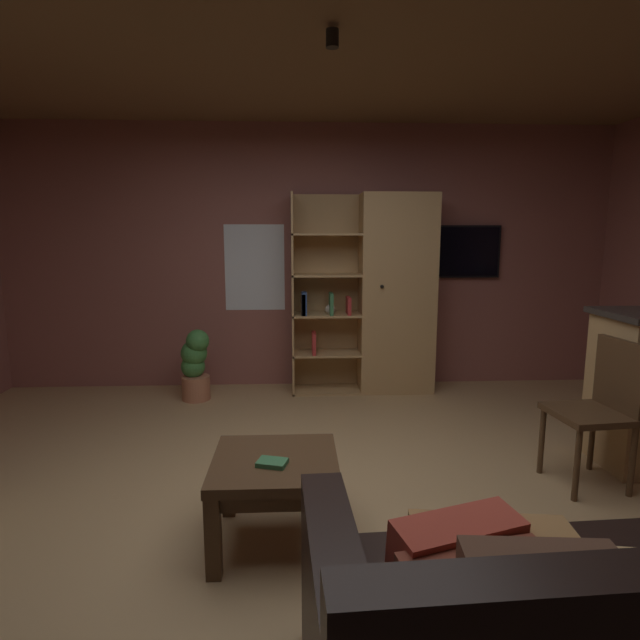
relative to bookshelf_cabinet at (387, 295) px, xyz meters
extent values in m
cube|color=tan|center=(-0.76, -2.37, -0.97)|extent=(6.14, 5.23, 0.02)
cube|color=#8E544C|center=(-0.76, 0.27, 0.36)|extent=(6.26, 0.06, 2.64)
cube|color=white|center=(-1.31, 0.24, 0.26)|extent=(0.60, 0.01, 0.86)
cube|color=tan|center=(0.10, -0.01, 0.01)|extent=(0.73, 0.38, 1.95)
cube|color=tan|center=(-0.60, 0.17, 0.01)|extent=(0.67, 0.02, 1.95)
cube|color=tan|center=(-0.93, -0.01, 0.01)|extent=(0.02, 0.38, 1.95)
sphere|color=black|center=(-0.09, -0.21, 0.11)|extent=(0.04, 0.04, 0.04)
cube|color=tan|center=(-0.60, -0.01, -0.95)|extent=(0.67, 0.38, 0.02)
cube|color=tan|center=(-0.60, -0.01, -0.57)|extent=(0.67, 0.38, 0.02)
cube|color=tan|center=(-0.60, -0.01, -0.18)|extent=(0.67, 0.38, 0.02)
cube|color=tan|center=(-0.60, -0.01, 0.21)|extent=(0.67, 0.38, 0.02)
cube|color=tan|center=(-0.60, -0.01, 0.59)|extent=(0.67, 0.38, 0.02)
cube|color=#2D4C8C|center=(-0.82, -0.06, -0.07)|extent=(0.05, 0.23, 0.21)
cube|color=#B22D2D|center=(-0.72, -0.06, -0.46)|extent=(0.04, 0.23, 0.21)
cube|color=#387247|center=(-0.56, -0.06, -0.07)|extent=(0.03, 0.23, 0.21)
cube|color=#B22D2D|center=(-0.39, -0.06, -0.09)|extent=(0.03, 0.23, 0.17)
cube|color=black|center=(-0.83, -0.06, -0.07)|extent=(0.04, 0.23, 0.21)
sphere|color=beige|center=(-0.56, -0.01, -0.13)|extent=(0.10, 0.10, 0.10)
cube|color=brown|center=(-0.43, -3.77, -0.43)|extent=(0.43, 0.22, 0.37)
cube|color=brown|center=(-0.30, -3.86, -0.39)|extent=(0.40, 0.17, 0.43)
cube|color=#AD3D2D|center=(-0.44, -3.63, -0.41)|extent=(0.42, 0.28, 0.40)
cube|color=olive|center=(-0.33, -3.60, -0.44)|extent=(0.49, 0.22, 0.38)
cube|color=#4C331E|center=(-1.01, -2.56, -0.54)|extent=(0.62, 0.62, 0.05)
cube|color=#4C331E|center=(-1.01, -2.56, -0.60)|extent=(0.56, 0.55, 0.08)
cube|color=#4C331E|center=(-1.28, -2.83, -0.76)|extent=(0.07, 0.07, 0.40)
cube|color=#4C331E|center=(-0.74, -2.83, -0.76)|extent=(0.07, 0.07, 0.40)
cube|color=#4C331E|center=(-1.28, -2.29, -0.76)|extent=(0.07, 0.07, 0.40)
cube|color=#4C331E|center=(-0.74, -2.29, -0.76)|extent=(0.07, 0.07, 0.40)
cube|color=#387247|center=(-1.02, -2.63, -0.50)|extent=(0.16, 0.14, 0.02)
cube|color=#4C331E|center=(0.90, -2.04, -0.50)|extent=(0.46, 0.46, 0.04)
cube|color=#4C331E|center=(1.09, -2.02, -0.26)|extent=(0.08, 0.40, 0.44)
cylinder|color=#4C331E|center=(0.70, -1.88, -0.73)|extent=(0.04, 0.04, 0.46)
cylinder|color=#4C331E|center=(0.74, -2.24, -0.73)|extent=(0.04, 0.04, 0.46)
cylinder|color=#4C331E|center=(1.06, -1.84, -0.73)|extent=(0.04, 0.04, 0.46)
cylinder|color=#4C331E|center=(1.09, -2.20, -0.73)|extent=(0.04, 0.04, 0.46)
cylinder|color=#B77051|center=(-1.85, -0.23, -0.85)|extent=(0.26, 0.26, 0.23)
sphere|color=#3D7F3D|center=(-1.88, -0.21, -0.65)|extent=(0.23, 0.23, 0.23)
sphere|color=#3D7F3D|center=(-1.86, -0.22, -0.51)|extent=(0.25, 0.25, 0.25)
sphere|color=#3D7F3D|center=(-1.82, -0.25, -0.39)|extent=(0.22, 0.22, 0.22)
cube|color=black|center=(0.72, 0.21, 0.42)|extent=(0.94, 0.05, 0.53)
cube|color=black|center=(0.72, 0.19, 0.42)|extent=(0.90, 0.01, 0.49)
cylinder|color=black|center=(-0.70, -2.08, 1.61)|extent=(0.07, 0.07, 0.09)
camera|label=1|loc=(-0.90, -4.95, 0.58)|focal=28.52mm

